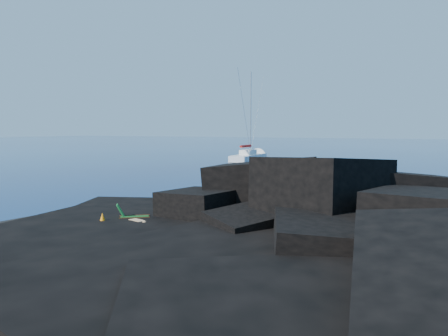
{
  "coord_description": "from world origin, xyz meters",
  "views": [
    {
      "loc": [
        18.32,
        -14.02,
        4.58
      ],
      "look_at": [
        4.88,
        11.29,
        2.0
      ],
      "focal_mm": 35.0,
      "sensor_mm": 36.0,
      "label": 1
    }
  ],
  "objects": [
    {
      "name": "towel",
      "position": [
        6.25,
        0.65,
        0.38
      ],
      "size": [
        2.28,
        1.49,
        0.06
      ],
      "primitive_type": "cube",
      "rotation": [
        0.0,
        0.0,
        -0.26
      ],
      "color": "silver",
      "rests_on": "beach"
    },
    {
      "name": "beach",
      "position": [
        4.5,
        0.5,
        0.0
      ],
      "size": [
        9.08,
        6.86,
        0.7
      ],
      "primitive_type": "cube",
      "rotation": [
        0.0,
        0.0,
        -0.1
      ],
      "color": "black",
      "rests_on": "ground"
    },
    {
      "name": "marker_cone",
      "position": [
        4.96,
        -0.08,
        0.66
      ],
      "size": [
        0.54,
        0.54,
        0.62
      ],
      "primitive_type": "cone",
      "rotation": [
        0.0,
        0.0,
        0.42
      ],
      "color": "orange",
      "rests_on": "beach"
    },
    {
      "name": "headland",
      "position": [
        13.0,
        3.0,
        0.0
      ],
      "size": [
        24.0,
        24.0,
        3.6
      ],
      "primitive_type": null,
      "color": "black",
      "rests_on": "ground"
    },
    {
      "name": "sailboat",
      "position": [
        -8.02,
        43.38,
        0.0
      ],
      "size": [
        3.29,
        12.39,
        12.85
      ],
      "primitive_type": null,
      "rotation": [
        0.0,
        0.0,
        0.06
      ],
      "color": "silver",
      "rests_on": "ground"
    },
    {
      "name": "surf_foam",
      "position": [
        5.0,
        5.0,
        0.0
      ],
      "size": [
        10.0,
        8.0,
        0.06
      ],
      "primitive_type": null,
      "color": "white",
      "rests_on": "ground"
    },
    {
      "name": "deck_chair",
      "position": [
        5.69,
        1.18,
        0.83
      ],
      "size": [
        1.47,
        1.36,
        0.96
      ],
      "primitive_type": null,
      "rotation": [
        0.0,
        0.0,
        0.68
      ],
      "color": "#176A29",
      "rests_on": "beach"
    },
    {
      "name": "ground",
      "position": [
        0.0,
        0.0,
        0.0
      ],
      "size": [
        400.0,
        400.0,
        0.0
      ],
      "primitive_type": "plane",
      "color": "#030932",
      "rests_on": "ground"
    },
    {
      "name": "sunbather",
      "position": [
        6.25,
        0.65,
        0.54
      ],
      "size": [
        2.05,
        0.99,
        0.27
      ],
      "primitive_type": null,
      "rotation": [
        0.0,
        0.0,
        -0.26
      ],
      "color": "tan",
      "rests_on": "towel"
    }
  ]
}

